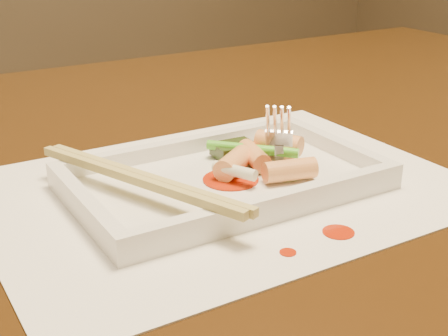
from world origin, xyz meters
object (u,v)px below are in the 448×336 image
placemat (224,188)px  fork (281,80)px  chopstick_a (135,179)px  table (236,234)px  plate_base (224,183)px

placemat → fork: 0.11m
placemat → chopstick_a: (-0.08, 0.00, 0.03)m
table → chopstick_a: bearing=-150.2°
table → fork: (0.00, -0.07, 0.18)m
placemat → chopstick_a: chopstick_a is taller
chopstick_a → fork: bearing=6.8°
plate_base → placemat: bearing=0.0°
table → fork: size_ratio=10.00×
fork → table: bearing=93.4°
table → plate_base: bearing=-127.9°
placemat → chopstick_a: 0.09m
table → fork: bearing=-86.6°
chopstick_a → placemat: bearing=0.0°
placemat → plate_base: plate_base is taller
table → chopstick_a: (-0.15, -0.08, 0.13)m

